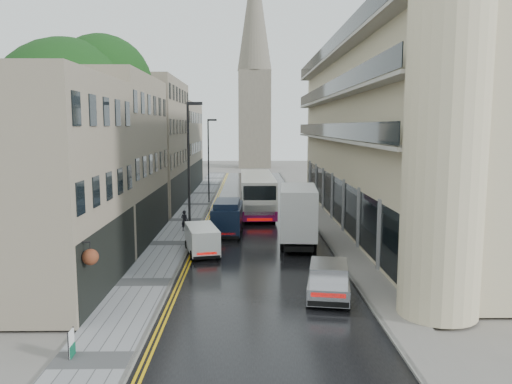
{
  "coord_description": "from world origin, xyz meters",
  "views": [
    {
      "loc": [
        -0.73,
        -13.03,
        7.76
      ],
      "look_at": [
        -0.24,
        18.0,
        3.66
      ],
      "focal_mm": 35.0,
      "sensor_mm": 36.0,
      "label": 1
    }
  ],
  "objects_px": {
    "cream_bus": "(243,199)",
    "white_van": "(192,245)",
    "white_lorry": "(282,220)",
    "silver_hatchback": "(309,288)",
    "lamp_post_near": "(189,172)",
    "pedestrian": "(185,221)",
    "tree_near": "(69,139)",
    "navy_van": "(212,221)",
    "estate_sign": "(71,344)",
    "lamp_post_far": "(209,161)",
    "tree_far": "(123,143)"
  },
  "relations": [
    {
      "from": "white_lorry",
      "to": "pedestrian",
      "type": "relative_size",
      "value": 4.85
    },
    {
      "from": "silver_hatchback",
      "to": "navy_van",
      "type": "relative_size",
      "value": 0.83
    },
    {
      "from": "tree_near",
      "to": "pedestrian",
      "type": "bearing_deg",
      "value": 23.35
    },
    {
      "from": "pedestrian",
      "to": "lamp_post_near",
      "type": "xyz_separation_m",
      "value": [
        0.72,
        -2.89,
        3.82
      ]
    },
    {
      "from": "tree_near",
      "to": "lamp_post_near",
      "type": "xyz_separation_m",
      "value": [
        7.8,
        0.17,
        -2.23
      ]
    },
    {
      "from": "white_van",
      "to": "lamp_post_near",
      "type": "height_order",
      "value": "lamp_post_near"
    },
    {
      "from": "white_lorry",
      "to": "navy_van",
      "type": "relative_size",
      "value": 1.48
    },
    {
      "from": "white_van",
      "to": "lamp_post_far",
      "type": "bearing_deg",
      "value": 78.45
    },
    {
      "from": "white_lorry",
      "to": "estate_sign",
      "type": "relative_size",
      "value": 8.33
    },
    {
      "from": "white_lorry",
      "to": "silver_hatchback",
      "type": "height_order",
      "value": "white_lorry"
    },
    {
      "from": "pedestrian",
      "to": "estate_sign",
      "type": "distance_m",
      "value": 20.23
    },
    {
      "from": "pedestrian",
      "to": "lamp_post_near",
      "type": "distance_m",
      "value": 4.85
    },
    {
      "from": "cream_bus",
      "to": "white_van",
      "type": "height_order",
      "value": "cream_bus"
    },
    {
      "from": "lamp_post_near",
      "to": "tree_near",
      "type": "bearing_deg",
      "value": -174.61
    },
    {
      "from": "tree_near",
      "to": "silver_hatchback",
      "type": "relative_size",
      "value": 3.34
    },
    {
      "from": "cream_bus",
      "to": "silver_hatchback",
      "type": "height_order",
      "value": "cream_bus"
    },
    {
      "from": "cream_bus",
      "to": "silver_hatchback",
      "type": "bearing_deg",
      "value": -82.38
    },
    {
      "from": "tree_far",
      "to": "navy_van",
      "type": "height_order",
      "value": "tree_far"
    },
    {
      "from": "tree_near",
      "to": "navy_van",
      "type": "distance_m",
      "value": 10.9
    },
    {
      "from": "tree_far",
      "to": "silver_hatchback",
      "type": "bearing_deg",
      "value": -60.86
    },
    {
      "from": "white_lorry",
      "to": "cream_bus",
      "type": "bearing_deg",
      "value": 108.13
    },
    {
      "from": "tree_near",
      "to": "lamp_post_near",
      "type": "bearing_deg",
      "value": 1.22
    },
    {
      "from": "tree_near",
      "to": "white_lorry",
      "type": "relative_size",
      "value": 1.87
    },
    {
      "from": "white_lorry",
      "to": "silver_hatchback",
      "type": "bearing_deg",
      "value": -82.55
    },
    {
      "from": "pedestrian",
      "to": "estate_sign",
      "type": "xyz_separation_m",
      "value": [
        -1.24,
        -20.19,
        -0.32
      ]
    },
    {
      "from": "cream_bus",
      "to": "tree_far",
      "type": "bearing_deg",
      "value": 154.93
    },
    {
      "from": "tree_near",
      "to": "pedestrian",
      "type": "relative_size",
      "value": 9.07
    },
    {
      "from": "pedestrian",
      "to": "tree_near",
      "type": "bearing_deg",
      "value": 45.8
    },
    {
      "from": "cream_bus",
      "to": "estate_sign",
      "type": "height_order",
      "value": "cream_bus"
    },
    {
      "from": "lamp_post_far",
      "to": "white_lorry",
      "type": "bearing_deg",
      "value": -60.6
    },
    {
      "from": "tree_far",
      "to": "silver_hatchback",
      "type": "relative_size",
      "value": 2.99
    },
    {
      "from": "pedestrian",
      "to": "estate_sign",
      "type": "relative_size",
      "value": 1.72
    },
    {
      "from": "white_lorry",
      "to": "lamp_post_far",
      "type": "xyz_separation_m",
      "value": [
        -6.09,
        19.5,
        2.31
      ]
    },
    {
      "from": "cream_bus",
      "to": "white_lorry",
      "type": "relative_size",
      "value": 1.68
    },
    {
      "from": "cream_bus",
      "to": "white_van",
      "type": "distance_m",
      "value": 13.12
    },
    {
      "from": "pedestrian",
      "to": "white_van",
      "type": "bearing_deg",
      "value": 122.84
    },
    {
      "from": "navy_van",
      "to": "lamp_post_far",
      "type": "distance_m",
      "value": 16.64
    },
    {
      "from": "lamp_post_far",
      "to": "cream_bus",
      "type": "bearing_deg",
      "value": -56.42
    },
    {
      "from": "tree_far",
      "to": "cream_bus",
      "type": "distance_m",
      "value": 12.89
    },
    {
      "from": "white_van",
      "to": "tree_far",
      "type": "bearing_deg",
      "value": 101.4
    },
    {
      "from": "white_van",
      "to": "lamp_post_near",
      "type": "xyz_separation_m",
      "value": [
        -0.71,
        4.89,
        3.81
      ]
    },
    {
      "from": "white_lorry",
      "to": "silver_hatchback",
      "type": "relative_size",
      "value": 1.78
    },
    {
      "from": "cream_bus",
      "to": "white_van",
      "type": "relative_size",
      "value": 3.22
    },
    {
      "from": "tree_near",
      "to": "tree_far",
      "type": "relative_size",
      "value": 1.11
    },
    {
      "from": "white_van",
      "to": "pedestrian",
      "type": "xyz_separation_m",
      "value": [
        -1.43,
        7.78,
        -0.01
      ]
    },
    {
      "from": "navy_van",
      "to": "silver_hatchback",
      "type": "bearing_deg",
      "value": -67.03
    },
    {
      "from": "white_lorry",
      "to": "pedestrian",
      "type": "height_order",
      "value": "white_lorry"
    },
    {
      "from": "lamp_post_far",
      "to": "navy_van",
      "type": "bearing_deg",
      "value": -72.67
    },
    {
      "from": "silver_hatchback",
      "to": "estate_sign",
      "type": "xyz_separation_m",
      "value": [
        -8.54,
        -4.87,
        -0.23
      ]
    },
    {
      "from": "lamp_post_far",
      "to": "estate_sign",
      "type": "distance_m",
      "value": 34.41
    }
  ]
}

